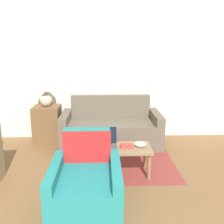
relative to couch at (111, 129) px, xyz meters
name	(u,v)px	position (x,y,z in m)	size (l,w,h in m)	color
wall_back	(99,70)	(-0.21, 0.44, 1.04)	(6.00, 0.06, 2.60)	white
rug	(112,157)	(-0.01, -0.63, -0.26)	(1.88, 1.83, 0.01)	brown
couch	(111,129)	(0.00, 0.00, 0.00)	(1.76, 0.83, 0.85)	#665B4C
armchair	(86,188)	(-0.33, -2.01, -0.01)	(0.73, 0.85, 0.82)	teal
side_table	(47,125)	(-1.17, 0.10, 0.07)	(0.47, 0.47, 0.69)	brown
table_lamp	(45,88)	(-1.17, 0.10, 0.75)	(0.34, 0.34, 0.53)	beige
coffee_table	(113,151)	(-0.01, -1.20, 0.08)	(1.04, 0.47, 0.39)	#8E704C
laptop	(104,142)	(-0.14, -1.14, 0.18)	(0.35, 0.29, 0.24)	#47474C
cup_navy	(84,145)	(-0.40, -1.20, 0.17)	(0.08, 0.08, 0.09)	white
snack_bowl	(140,144)	(0.37, -1.16, 0.15)	(0.17, 0.17, 0.06)	white
book_red	(126,146)	(0.17, -1.20, 0.14)	(0.17, 0.13, 0.04)	#B23D38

